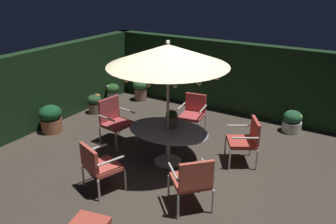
% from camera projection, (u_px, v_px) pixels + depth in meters
% --- Properties ---
extents(ground_plane, '(8.05, 7.40, 0.02)m').
position_uv_depth(ground_plane, '(172.00, 169.00, 6.89)').
color(ground_plane, '#433A31').
extents(hedge_backdrop_rear, '(8.05, 0.30, 1.92)m').
position_uv_depth(hedge_backdrop_rear, '(240.00, 79.00, 9.34)').
color(hedge_backdrop_rear, '#1A3019').
rests_on(hedge_backdrop_rear, ground_plane).
extents(hedge_backdrop_left, '(0.30, 7.40, 1.92)m').
position_uv_depth(hedge_backdrop_left, '(35.00, 90.00, 8.41)').
color(hedge_backdrop_left, '#183119').
rests_on(hedge_backdrop_left, ground_plane).
extents(patio_dining_table, '(1.67, 1.22, 0.73)m').
position_uv_depth(patio_dining_table, '(168.00, 135.00, 6.91)').
color(patio_dining_table, beige).
rests_on(patio_dining_table, ground_plane).
extents(patio_umbrella, '(2.28, 2.28, 2.49)m').
position_uv_depth(patio_umbrella, '(168.00, 55.00, 6.31)').
color(patio_umbrella, beige).
rests_on(patio_umbrella, ground_plane).
extents(centerpiece_planter, '(0.25, 0.25, 0.38)m').
position_uv_depth(centerpiece_planter, '(172.00, 117.00, 6.90)').
color(centerpiece_planter, '#84684F').
rests_on(centerpiece_planter, patio_dining_table).
extents(patio_chair_north, '(0.76, 0.72, 0.90)m').
position_uv_depth(patio_chair_north, '(98.00, 164.00, 6.03)').
color(patio_chair_north, silver).
rests_on(patio_chair_north, ground_plane).
extents(patio_chair_northeast, '(0.86, 0.86, 0.97)m').
position_uv_depth(patio_chair_northeast, '(192.00, 179.00, 5.51)').
color(patio_chair_northeast, silver).
rests_on(patio_chair_northeast, ground_plane).
extents(patio_chair_east, '(0.79, 0.81, 0.94)m').
position_uv_depth(patio_chair_east, '(247.00, 138.00, 6.92)').
color(patio_chair_east, beige).
rests_on(patio_chair_east, ground_plane).
extents(patio_chair_southeast, '(0.64, 0.66, 0.93)m').
position_uv_depth(patio_chair_southeast, '(193.00, 111.00, 8.27)').
color(patio_chair_southeast, silver).
rests_on(patio_chair_southeast, ground_plane).
extents(patio_chair_south, '(0.65, 0.71, 1.00)m').
position_uv_depth(patio_chair_south, '(114.00, 118.00, 7.85)').
color(patio_chair_south, beige).
rests_on(patio_chair_south, ground_plane).
extents(potted_plant_left_far, '(0.46, 0.46, 0.54)m').
position_uv_depth(potted_plant_left_far, '(292.00, 121.00, 8.40)').
color(potted_plant_left_far, beige).
rests_on(potted_plant_left_far, ground_plane).
extents(potted_plant_back_left, '(0.45, 0.45, 0.64)m').
position_uv_depth(potted_plant_back_left, '(140.00, 89.00, 10.51)').
color(potted_plant_back_left, '#8C6554').
rests_on(potted_plant_back_left, ground_plane).
extents(potted_plant_left_near, '(0.38, 0.38, 0.53)m').
position_uv_depth(potted_plant_left_near, '(95.00, 103.00, 9.56)').
color(potted_plant_left_near, '#7F6251').
rests_on(potted_plant_left_near, ground_plane).
extents(potted_plant_front_corner, '(0.54, 0.54, 0.67)m').
position_uv_depth(potted_plant_front_corner, '(51.00, 118.00, 8.38)').
color(potted_plant_front_corner, '#AE6444').
rests_on(potted_plant_front_corner, ground_plane).
extents(potted_plant_right_near, '(0.41, 0.41, 0.54)m').
position_uv_depth(potted_plant_right_near, '(113.00, 92.00, 10.41)').
color(potted_plant_right_near, silver).
rests_on(potted_plant_right_near, ground_plane).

